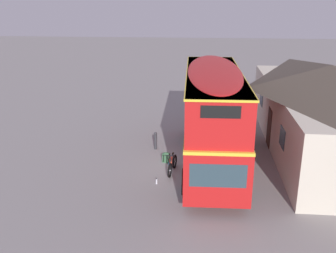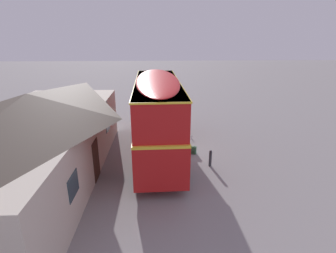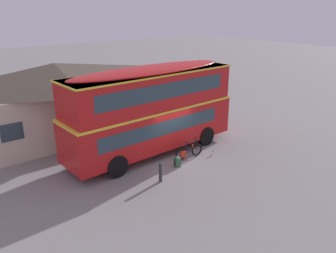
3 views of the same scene
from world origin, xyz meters
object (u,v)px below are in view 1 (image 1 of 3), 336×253
Objects in this scene: water_bottle_clear_plastic at (157,181)px; water_bottle_blue_sports at (169,164)px; double_decker_bus at (213,113)px; touring_bicycle at (172,165)px; kerb_bollard at (156,140)px; backpack_on_ground at (166,157)px.

water_bottle_clear_plastic is 1.99m from water_bottle_blue_sports.
double_decker_bus is 5.87× the size of touring_bicycle.
double_decker_bus is 38.34× the size of water_bottle_clear_plastic.
double_decker_bus is 4.18m from water_bottle_clear_plastic.
kerb_bollard reaches higher than water_bottle_clear_plastic.
double_decker_bus is 3.24m from backpack_on_ground.
water_bottle_blue_sports is at bearing -163.52° from touring_bicycle.
water_bottle_blue_sports is 0.22× the size of kerb_bollard.
water_bottle_clear_plastic is at bearing 7.23° from kerb_bollard.
kerb_bollard reaches higher than backpack_on_ground.
double_decker_bus reaches higher than touring_bicycle.
backpack_on_ground is at bearing 23.61° from kerb_bollard.
kerb_bollard is at bearing -158.16° from touring_bicycle.
water_bottle_clear_plastic is at bearing -11.36° from water_bottle_blue_sports.
kerb_bollard reaches higher than water_bottle_blue_sports.
backpack_on_ground is 0.53× the size of kerb_bollard.
touring_bicycle reaches higher than water_bottle_blue_sports.
backpack_on_ground is (-1.09, -0.38, -0.11)m from touring_bicycle.
backpack_on_ground is (-0.07, -2.20, -2.38)m from double_decker_bus.
kerb_bollard is at bearing -172.77° from water_bottle_clear_plastic.
water_bottle_clear_plastic is at bearing -5.19° from backpack_on_ground.
double_decker_bus is 46.04× the size of water_bottle_blue_sports.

